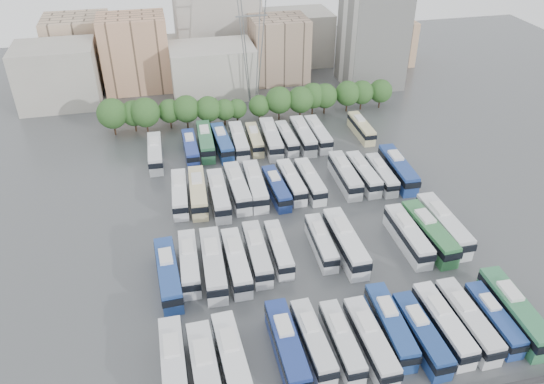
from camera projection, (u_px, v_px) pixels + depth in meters
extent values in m
plane|color=#424447|center=(301.00, 233.00, 84.36)|extent=(220.00, 220.00, 0.00)
cylinder|color=black|center=(115.00, 129.00, 112.48)|extent=(0.36, 0.36, 2.66)
sphere|color=#234C1E|center=(112.00, 114.00, 110.51)|extent=(6.38, 6.38, 6.38)
cylinder|color=black|center=(136.00, 126.00, 113.98)|extent=(0.36, 0.36, 2.29)
sphere|color=#234C1E|center=(134.00, 113.00, 112.28)|extent=(5.49, 5.49, 5.49)
cylinder|color=black|center=(147.00, 128.00, 113.12)|extent=(0.36, 0.36, 2.60)
sphere|color=#234C1E|center=(145.00, 112.00, 111.20)|extent=(6.24, 6.24, 6.24)
cylinder|color=black|center=(171.00, 123.00, 115.48)|extent=(0.36, 0.36, 2.13)
sphere|color=#234C1E|center=(170.00, 111.00, 113.90)|extent=(5.12, 5.12, 5.12)
cylinder|color=black|center=(188.00, 123.00, 115.22)|extent=(0.36, 0.36, 2.44)
sphere|color=#234C1E|center=(186.00, 109.00, 113.41)|extent=(5.86, 5.86, 5.86)
cylinder|color=black|center=(209.00, 122.00, 115.71)|extent=(0.36, 0.36, 2.31)
sphere|color=#234C1E|center=(208.00, 109.00, 114.00)|extent=(5.54, 5.54, 5.54)
cylinder|color=black|center=(225.00, 121.00, 116.69)|extent=(0.36, 0.36, 1.95)
sphere|color=#234C1E|center=(224.00, 110.00, 115.24)|extent=(4.69, 4.69, 4.69)
cylinder|color=black|center=(237.00, 119.00, 117.75)|extent=(0.36, 0.36, 1.79)
sphere|color=#234C1E|center=(237.00, 109.00, 116.42)|extent=(4.30, 4.30, 4.30)
cylinder|color=black|center=(260.00, 117.00, 118.39)|extent=(0.36, 0.36, 1.97)
sphere|color=#234C1E|center=(259.00, 106.00, 116.93)|extent=(4.74, 4.74, 4.74)
cylinder|color=black|center=(279.00, 114.00, 118.93)|extent=(0.36, 0.36, 2.50)
sphere|color=#234C1E|center=(279.00, 100.00, 117.07)|extent=(6.01, 6.01, 6.01)
cylinder|color=black|center=(300.00, 113.00, 119.36)|extent=(0.36, 0.36, 2.44)
sphere|color=#234C1E|center=(300.00, 100.00, 117.55)|extent=(5.86, 5.86, 5.86)
cylinder|color=black|center=(312.00, 109.00, 121.34)|extent=(0.36, 0.36, 2.41)
sphere|color=#234C1E|center=(313.00, 96.00, 119.55)|extent=(5.79, 5.79, 5.79)
cylinder|color=black|center=(324.00, 109.00, 121.63)|extent=(0.36, 0.36, 2.34)
sphere|color=#234C1E|center=(325.00, 96.00, 119.90)|extent=(5.60, 5.60, 5.60)
cylinder|color=black|center=(346.00, 106.00, 122.69)|extent=(0.36, 0.36, 2.38)
sphere|color=#234C1E|center=(348.00, 93.00, 120.92)|extent=(5.70, 5.70, 5.70)
cylinder|color=black|center=(361.00, 105.00, 123.58)|extent=(0.36, 0.36, 2.27)
sphere|color=#234C1E|center=(362.00, 92.00, 121.89)|extent=(5.46, 5.46, 5.46)
cylinder|color=black|center=(379.00, 103.00, 124.37)|extent=(0.36, 0.36, 2.25)
sphere|color=#234C1E|center=(381.00, 91.00, 122.70)|extent=(5.39, 5.39, 5.39)
cube|color=#9E998E|center=(58.00, 75.00, 123.39)|extent=(18.00, 14.00, 14.00)
cube|color=tan|center=(135.00, 53.00, 130.53)|extent=(16.00, 12.00, 18.00)
cube|color=#ADA89E|center=(213.00, 70.00, 128.98)|extent=(20.00, 14.00, 12.00)
cube|color=gray|center=(279.00, 49.00, 136.13)|extent=(14.00, 12.00, 16.00)
cube|color=gray|center=(217.00, 29.00, 143.87)|extent=(22.00, 16.00, 20.00)
cube|color=tan|center=(80.00, 48.00, 136.65)|extent=(16.00, 14.00, 16.00)
cube|color=#A39E93|center=(297.00, 37.00, 147.96)|extent=(18.00, 14.00, 14.00)
cube|color=tan|center=(385.00, 41.00, 148.06)|extent=(14.00, 12.00, 12.00)
cube|color=gray|center=(176.00, 58.00, 139.47)|extent=(12.00, 10.00, 10.00)
cube|color=silver|center=(373.00, 33.00, 130.94)|extent=(14.00, 14.00, 26.00)
cylinder|color=slate|center=(245.00, 38.00, 114.28)|extent=(2.90, 2.91, 33.83)
cylinder|color=slate|center=(241.00, 33.00, 117.55)|extent=(2.90, 2.91, 33.83)
cylinder|color=slate|center=(263.00, 37.00, 115.02)|extent=(2.90, 2.91, 33.83)
cylinder|color=slate|center=(259.00, 32.00, 118.29)|extent=(2.90, 2.91, 33.83)
cube|color=slate|center=(251.00, 16.00, 114.06)|extent=(7.00, 0.30, 0.30)
cube|color=silver|center=(174.00, 367.00, 60.42)|extent=(2.68, 12.50, 3.54)
cube|color=black|center=(174.00, 365.00, 59.92)|extent=(2.80, 12.69, 1.04)
cube|color=silver|center=(171.00, 345.00, 60.61)|extent=(1.78, 3.34, 0.46)
cube|color=silver|center=(206.00, 375.00, 59.41)|extent=(3.05, 13.09, 3.69)
cube|color=black|center=(205.00, 373.00, 58.89)|extent=(3.19, 13.29, 1.09)
cube|color=silver|center=(202.00, 352.00, 59.60)|extent=(1.92, 3.52, 0.48)
cube|color=silver|center=(232.00, 362.00, 61.08)|extent=(3.22, 12.67, 3.56)
cube|color=black|center=(232.00, 359.00, 60.58)|extent=(3.36, 12.87, 1.05)
cube|color=silver|center=(229.00, 340.00, 61.25)|extent=(1.93, 3.43, 0.46)
cube|color=navy|center=(287.00, 347.00, 62.90)|extent=(2.68, 12.52, 3.55)
cube|color=black|center=(287.00, 344.00, 62.40)|extent=(2.81, 12.71, 1.04)
cube|color=silver|center=(284.00, 325.00, 63.09)|extent=(1.78, 3.34, 0.46)
cube|color=silver|center=(313.00, 341.00, 63.80)|extent=(2.76, 11.42, 3.22)
cube|color=black|center=(313.00, 339.00, 63.35)|extent=(2.88, 11.60, 0.95)
cube|color=silver|center=(310.00, 322.00, 63.96)|extent=(1.70, 3.08, 0.42)
cube|color=silver|center=(341.00, 342.00, 63.85)|extent=(2.36, 11.03, 3.12)
cube|color=black|center=(342.00, 339.00, 63.41)|extent=(2.47, 11.19, 0.92)
cube|color=silver|center=(339.00, 323.00, 64.01)|extent=(1.57, 2.94, 0.40)
cube|color=silver|center=(370.00, 342.00, 63.67)|extent=(2.72, 12.00, 3.39)
cube|color=black|center=(371.00, 339.00, 63.19)|extent=(2.84, 12.18, 1.00)
cube|color=silver|center=(367.00, 321.00, 63.84)|extent=(1.74, 3.22, 0.44)
cube|color=navy|center=(390.00, 326.00, 65.73)|extent=(3.01, 12.13, 3.41)
cube|color=black|center=(391.00, 323.00, 65.24)|extent=(3.14, 12.32, 1.00)
cube|color=silver|center=(387.00, 306.00, 65.91)|extent=(1.83, 3.27, 0.44)
cube|color=navy|center=(421.00, 335.00, 64.61)|extent=(2.68, 11.79, 3.33)
cube|color=black|center=(422.00, 332.00, 64.14)|extent=(2.80, 11.97, 0.98)
cube|color=silver|center=(417.00, 315.00, 64.78)|extent=(1.71, 3.16, 0.43)
cube|color=silver|center=(443.00, 325.00, 65.93)|extent=(2.80, 12.07, 3.41)
cube|color=black|center=(444.00, 322.00, 65.46)|extent=(2.93, 12.25, 1.00)
cube|color=silver|center=(439.00, 305.00, 66.10)|extent=(1.77, 3.24, 0.44)
cube|color=silver|center=(467.00, 321.00, 66.40)|extent=(2.76, 12.27, 3.47)
cube|color=black|center=(469.00, 318.00, 65.91)|extent=(2.89, 12.45, 1.02)
cube|color=silver|center=(464.00, 301.00, 66.57)|extent=(1.78, 3.29, 0.45)
cube|color=navy|center=(493.00, 319.00, 66.90)|extent=(2.39, 10.80, 3.06)
cube|color=black|center=(495.00, 317.00, 66.47)|extent=(2.50, 10.97, 0.90)
cube|color=silver|center=(490.00, 302.00, 67.06)|extent=(1.55, 2.89, 0.40)
cube|color=#317349|center=(514.00, 312.00, 67.46)|extent=(3.22, 13.35, 3.76)
cube|color=black|center=(516.00, 309.00, 66.93)|extent=(3.36, 13.55, 1.11)
cube|color=silver|center=(510.00, 291.00, 67.67)|extent=(1.99, 3.59, 0.49)
cube|color=navy|center=(168.00, 275.00, 73.52)|extent=(3.20, 12.72, 3.58)
cube|color=black|center=(168.00, 272.00, 73.02)|extent=(3.34, 12.92, 1.05)
cube|color=silver|center=(166.00, 256.00, 73.70)|extent=(1.93, 3.44, 0.46)
cube|color=silver|center=(189.00, 263.00, 75.72)|extent=(2.85, 11.77, 3.31)
cube|color=black|center=(189.00, 261.00, 75.25)|extent=(2.98, 11.95, 0.97)
cube|color=silver|center=(188.00, 247.00, 75.90)|extent=(1.75, 3.17, 0.43)
cube|color=silver|center=(213.00, 265.00, 75.16)|extent=(3.22, 13.11, 3.69)
cube|color=black|center=(213.00, 262.00, 74.64)|extent=(3.36, 13.31, 1.09)
cube|color=silver|center=(211.00, 246.00, 75.36)|extent=(1.97, 3.54, 0.48)
cube|color=silver|center=(236.00, 263.00, 75.74)|extent=(2.60, 12.15, 3.44)
cube|color=black|center=(236.00, 260.00, 75.26)|extent=(2.72, 12.33, 1.01)
cube|color=silver|center=(234.00, 245.00, 75.92)|extent=(1.73, 3.24, 0.45)
cube|color=silver|center=(257.00, 254.00, 77.46)|extent=(2.78, 11.95, 3.37)
cube|color=black|center=(257.00, 251.00, 76.99)|extent=(2.90, 12.13, 0.99)
cube|color=silver|center=(255.00, 237.00, 77.64)|extent=(1.75, 3.21, 0.44)
cube|color=silver|center=(279.00, 249.00, 78.53)|extent=(2.46, 10.83, 3.06)
cube|color=black|center=(279.00, 247.00, 78.10)|extent=(2.57, 10.99, 0.90)
cube|color=silver|center=(277.00, 235.00, 78.69)|extent=(1.57, 2.90, 0.40)
cube|color=silver|center=(321.00, 243.00, 79.80)|extent=(2.63, 11.03, 3.11)
cube|color=black|center=(322.00, 240.00, 79.37)|extent=(2.75, 11.20, 0.91)
cube|color=silver|center=(319.00, 228.00, 79.97)|extent=(1.63, 2.97, 0.40)
cube|color=white|center=(345.00, 243.00, 79.24)|extent=(2.91, 13.33, 3.77)
cube|color=black|center=(346.00, 240.00, 78.71)|extent=(3.04, 13.53, 1.11)
cube|color=silver|center=(343.00, 225.00, 79.44)|extent=(1.91, 3.56, 0.49)
cube|color=silver|center=(408.00, 236.00, 80.81)|extent=(2.71, 12.47, 3.53)
cube|color=black|center=(409.00, 233.00, 80.32)|extent=(2.84, 12.66, 1.04)
cube|color=silver|center=(405.00, 220.00, 81.00)|extent=(1.78, 3.33, 0.46)
cube|color=#30703D|center=(429.00, 233.00, 81.23)|extent=(3.43, 13.32, 3.74)
cube|color=black|center=(430.00, 230.00, 80.71)|extent=(3.57, 13.52, 1.10)
cube|color=silver|center=(425.00, 216.00, 81.41)|extent=(2.04, 3.61, 0.48)
cube|color=silver|center=(443.00, 226.00, 82.82)|extent=(2.98, 13.44, 3.80)
cube|color=black|center=(444.00, 223.00, 82.29)|extent=(3.11, 13.64, 1.12)
cube|color=silver|center=(440.00, 208.00, 83.02)|extent=(1.93, 3.59, 0.49)
cube|color=silver|center=(180.00, 194.00, 90.78)|extent=(3.07, 11.80, 3.31)
cube|color=black|center=(180.00, 192.00, 90.32)|extent=(3.19, 11.98, 0.97)
cube|color=silver|center=(179.00, 181.00, 90.97)|extent=(1.81, 3.20, 0.43)
cube|color=beige|center=(198.00, 193.00, 90.98)|extent=(3.23, 12.56, 3.53)
cube|color=black|center=(198.00, 190.00, 90.48)|extent=(3.37, 12.75, 1.04)
cube|color=silver|center=(197.00, 178.00, 91.17)|extent=(1.92, 3.40, 0.46)
cube|color=silver|center=(219.00, 196.00, 90.25)|extent=(2.80, 12.40, 3.50)
cube|color=black|center=(219.00, 193.00, 89.76)|extent=(2.92, 12.59, 1.03)
cube|color=silver|center=(217.00, 181.00, 90.44)|extent=(1.80, 3.32, 0.45)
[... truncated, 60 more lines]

